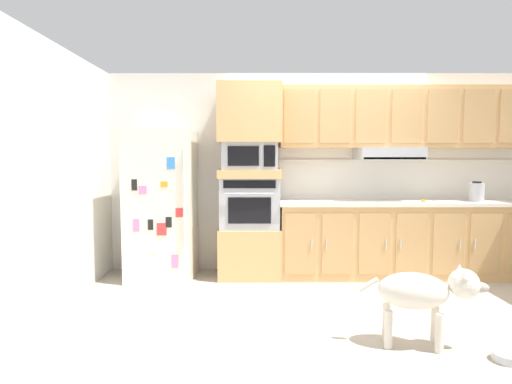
{
  "coord_description": "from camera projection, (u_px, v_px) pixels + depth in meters",
  "views": [
    {
      "loc": [
        -0.88,
        -4.16,
        1.42
      ],
      "look_at": [
        -0.87,
        0.18,
        1.07
      ],
      "focal_mm": 28.65,
      "sensor_mm": 36.0,
      "label": 1
    }
  ],
  "objects": [
    {
      "name": "ground_plane",
      "position": [
        339.0,
        296.0,
        4.27
      ],
      "size": [
        9.6,
        9.6,
        0.0
      ],
      "primitive_type": "plane",
      "color": "#B2A899"
    },
    {
      "name": "back_kitchen_wall",
      "position": [
        323.0,
        173.0,
        5.27
      ],
      "size": [
        6.2,
        0.12,
        2.5
      ],
      "primitive_type": "cube",
      "color": "silver",
      "rests_on": "ground"
    },
    {
      "name": "side_panel_left",
      "position": [
        67.0,
        176.0,
        4.16
      ],
      "size": [
        0.12,
        7.1,
        2.5
      ],
      "primitive_type": "cube",
      "color": "silver",
      "rests_on": "ground"
    },
    {
      "name": "refrigerator",
      "position": [
        161.0,
        205.0,
        4.87
      ],
      "size": [
        0.76,
        0.73,
        1.76
      ],
      "color": "silver",
      "rests_on": "ground"
    },
    {
      "name": "oven_base_cabinet",
      "position": [
        249.0,
        251.0,
        4.99
      ],
      "size": [
        0.74,
        0.62,
        0.6
      ],
      "primitive_type": "cube",
      "color": "tan",
      "rests_on": "ground"
    },
    {
      "name": "built_in_oven",
      "position": [
        249.0,
        203.0,
        4.94
      ],
      "size": [
        0.7,
        0.62,
        0.6
      ],
      "color": "#A8AAAF",
      "rests_on": "oven_base_cabinet"
    },
    {
      "name": "appliance_mid_shelf",
      "position": [
        249.0,
        174.0,
        4.91
      ],
      "size": [
        0.74,
        0.62,
        0.1
      ],
      "primitive_type": "cube",
      "color": "tan",
      "rests_on": "built_in_oven"
    },
    {
      "name": "microwave",
      "position": [
        249.0,
        156.0,
        4.89
      ],
      "size": [
        0.64,
        0.54,
        0.32
      ],
      "color": "#A8AAAF",
      "rests_on": "appliance_mid_shelf"
    },
    {
      "name": "appliance_upper_cabinet",
      "position": [
        249.0,
        114.0,
        4.86
      ],
      "size": [
        0.74,
        0.62,
        0.68
      ],
      "primitive_type": "cube",
      "color": "tan",
      "rests_on": "microwave"
    },
    {
      "name": "lower_cabinet_run",
      "position": [
        401.0,
        240.0,
        4.98
      ],
      "size": [
        2.97,
        0.63,
        0.88
      ],
      "color": "tan",
      "rests_on": "ground"
    },
    {
      "name": "countertop_slab",
      "position": [
        402.0,
        202.0,
        4.95
      ],
      "size": [
        3.01,
        0.64,
        0.04
      ],
      "primitive_type": "cube",
      "color": "silver",
      "rests_on": "lower_cabinet_run"
    },
    {
      "name": "backsplash_panel",
      "position": [
        394.0,
        179.0,
        5.21
      ],
      "size": [
        3.01,
        0.02,
        0.5
      ],
      "primitive_type": "cube",
      "color": "silver",
      "rests_on": "countertop_slab"
    },
    {
      "name": "upper_cabinet_with_hood",
      "position": [
        400.0,
        120.0,
        4.99
      ],
      "size": [
        2.97,
        0.48,
        0.88
      ],
      "color": "tan",
      "rests_on": "backsplash_panel"
    },
    {
      "name": "screwdriver",
      "position": [
        423.0,
        201.0,
        4.83
      ],
      "size": [
        0.14,
        0.13,
        0.03
      ],
      "color": "yellow",
      "rests_on": "countertop_slab"
    },
    {
      "name": "electric_kettle",
      "position": [
        475.0,
        192.0,
        4.89
      ],
      "size": [
        0.17,
        0.17,
        0.24
      ],
      "color": "#A8AAAF",
      "rests_on": "countertop_slab"
    },
    {
      "name": "dog",
      "position": [
        422.0,
        292.0,
        3.07
      ],
      "size": [
        0.92,
        0.37,
        0.64
      ],
      "rotation": [
        0.0,
        0.0,
        -0.2
      ],
      "color": "beige",
      "rests_on": "ground"
    },
    {
      "name": "dog_food_bowl",
      "position": [
        506.0,
        356.0,
        2.88
      ],
      "size": [
        0.2,
        0.2,
        0.06
      ],
      "color": "#B2B7BC",
      "rests_on": "ground"
    }
  ]
}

